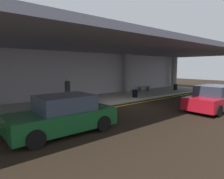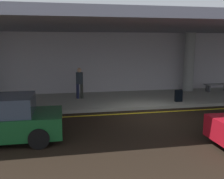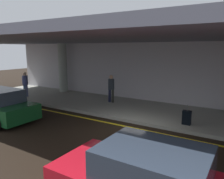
{
  "view_description": "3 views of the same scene",
  "coord_description": "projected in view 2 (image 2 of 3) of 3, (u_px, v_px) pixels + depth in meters",
  "views": [
    {
      "loc": [
        -9.26,
        -8.89,
        2.61
      ],
      "look_at": [
        -0.53,
        1.56,
        1.0
      ],
      "focal_mm": 31.15,
      "sensor_mm": 36.0,
      "label": 1
    },
    {
      "loc": [
        -3.85,
        -10.49,
        3.16
      ],
      "look_at": [
        -1.38,
        2.39,
        0.79
      ],
      "focal_mm": 41.38,
      "sensor_mm": 36.0,
      "label": 2
    },
    {
      "loc": [
        4.24,
        -7.89,
        3.4
      ],
      "look_at": [
        -1.82,
        1.78,
        1.32
      ],
      "focal_mm": 35.97,
      "sensor_mm": 36.0,
      "label": 3
    }
  ],
  "objects": [
    {
      "name": "person_waiting_for_ride",
      "position": [
        80.0,
        81.0,
        14.07
      ],
      "size": [
        0.38,
        0.38,
        1.68
      ],
      "rotation": [
        0.0,
        0.0,
        1.05
      ],
      "color": "#171B39",
      "rests_on": "sidewalk"
    },
    {
      "name": "lane_stripe_yellow",
      "position": [
        149.0,
        112.0,
        11.89
      ],
      "size": [
        26.0,
        0.14,
        0.01
      ],
      "primitive_type": "cube",
      "color": "yellow",
      "rests_on": "ground"
    },
    {
      "name": "ceiling_overhang",
      "position": [
        138.0,
        27.0,
        13.22
      ],
      "size": [
        28.0,
        13.2,
        0.3
      ],
      "primitive_type": "cube",
      "color": "slate",
      "rests_on": "support_column_far_left"
    },
    {
      "name": "terminal_back_wall",
      "position": [
        125.0,
        63.0,
        16.25
      ],
      "size": [
        26.0,
        0.3,
        3.8
      ],
      "primitive_type": "cube",
      "color": "#AFABB2",
      "rests_on": "ground"
    },
    {
      "name": "support_column_left_mid",
      "position": [
        189.0,
        62.0,
        16.25
      ],
      "size": [
        0.65,
        0.65,
        3.65
      ],
      "primitive_type": "cylinder",
      "color": "gray",
      "rests_on": "sidewalk"
    },
    {
      "name": "suitcase_upright_primary",
      "position": [
        179.0,
        96.0,
        13.4
      ],
      "size": [
        0.36,
        0.22,
        0.9
      ],
      "rotation": [
        0.0,
        0.0,
        0.25
      ],
      "color": "black",
      "rests_on": "sidewalk"
    },
    {
      "name": "bench_metal",
      "position": [
        217.0,
        86.0,
        16.22
      ],
      "size": [
        1.6,
        0.5,
        0.48
      ],
      "color": "slate",
      "rests_on": "sidewalk"
    },
    {
      "name": "ground_plane",
      "position": [
        153.0,
        115.0,
        11.41
      ],
      "size": [
        60.0,
        60.0,
        0.0
      ],
      "primitive_type": "plane",
      "color": "black"
    },
    {
      "name": "sidewalk",
      "position": [
        134.0,
        99.0,
        14.4
      ],
      "size": [
        26.0,
        4.2,
        0.15
      ],
      "primitive_type": "cube",
      "color": "gray",
      "rests_on": "ground"
    }
  ]
}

